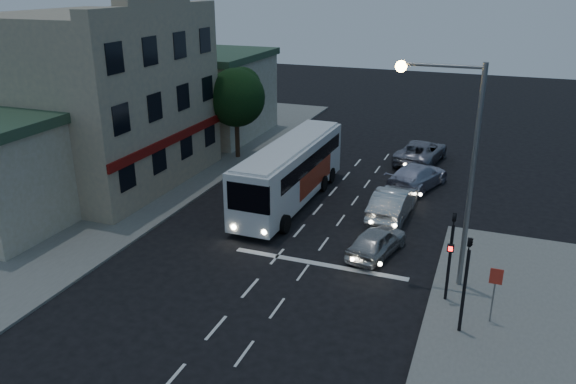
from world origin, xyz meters
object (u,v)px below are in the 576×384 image
at_px(traffic_signal_main, 451,246).
at_px(traffic_signal_side, 466,274).
at_px(car_sedan_a, 393,203).
at_px(streetlight, 457,152).
at_px(car_sedan_b, 417,176).
at_px(regulatory_sign, 495,286).
at_px(street_tree, 236,95).
at_px(car_sedan_c, 421,152).
at_px(tour_bus, 290,171).
at_px(car_suv, 377,241).

xyz_separation_m(traffic_signal_main, traffic_signal_side, (0.70, -1.98, 0.00)).
bearing_deg(car_sedan_a, streetlight, 120.89).
height_order(traffic_signal_main, traffic_signal_side, same).
relative_size(car_sedan_b, traffic_signal_main, 1.27).
xyz_separation_m(regulatory_sign, street_tree, (-17.51, 15.26, 2.90)).
height_order(car_sedan_b, car_sedan_c, car_sedan_c).
bearing_deg(car_sedan_b, car_sedan_c, -66.85).
xyz_separation_m(tour_bus, car_sedan_c, (5.81, 10.05, -1.10)).
bearing_deg(traffic_signal_main, car_suv, 138.53).
relative_size(car_sedan_b, streetlight, 0.58).
relative_size(car_sedan_c, traffic_signal_side, 1.37).
xyz_separation_m(car_sedan_c, regulatory_sign, (5.28, -18.79, 0.82)).
xyz_separation_m(car_sedan_b, streetlight, (2.78, -11.16, 4.98)).
relative_size(car_sedan_b, regulatory_sign, 2.37).
bearing_deg(street_tree, car_sedan_a, -28.38).
xyz_separation_m(traffic_signal_main, regulatory_sign, (1.70, -1.01, -0.82)).
relative_size(car_suv, streetlight, 0.44).
relative_size(car_sedan_c, streetlight, 0.62).
bearing_deg(streetlight, regulatory_sign, -51.25).
distance_m(tour_bus, traffic_signal_side, 14.01).
xyz_separation_m(car_sedan_b, traffic_signal_main, (3.04, -12.59, 1.66)).
height_order(car_sedan_c, traffic_signal_side, traffic_signal_side).
bearing_deg(street_tree, traffic_signal_side, -44.50).
bearing_deg(tour_bus, streetlight, -33.45).
height_order(car_sedan_c, regulatory_sign, regulatory_sign).
height_order(tour_bus, car_sedan_b, tour_bus).
bearing_deg(regulatory_sign, car_suv, 141.75).
bearing_deg(traffic_signal_main, car_sedan_b, 103.56).
distance_m(car_suv, traffic_signal_side, 6.71).
relative_size(car_sedan_a, streetlight, 0.54).
bearing_deg(car_sedan_b, traffic_signal_main, 120.76).
height_order(traffic_signal_side, regulatory_sign, traffic_signal_side).
bearing_deg(streetlight, car_sedan_a, 118.10).
height_order(car_sedan_a, regulatory_sign, regulatory_sign).
bearing_deg(traffic_signal_main, traffic_signal_side, -70.51).
bearing_deg(car_suv, street_tree, -29.06).
height_order(car_sedan_b, street_tree, street_tree).
bearing_deg(car_sedan_a, car_sedan_b, -93.43).
relative_size(traffic_signal_main, streetlight, 0.46).
bearing_deg(traffic_signal_main, tour_bus, 140.57).
relative_size(car_sedan_a, traffic_signal_side, 1.20).
bearing_deg(streetlight, traffic_signal_main, -79.80).
xyz_separation_m(tour_bus, traffic_signal_main, (9.39, -7.72, 0.54)).
bearing_deg(car_sedan_b, streetlight, 121.18).
xyz_separation_m(tour_bus, car_sedan_b, (6.35, 4.86, -1.13)).
distance_m(car_suv, car_sedan_c, 14.75).
xyz_separation_m(car_suv, traffic_signal_side, (4.12, -5.00, 1.75)).
relative_size(car_suv, traffic_signal_side, 0.96).
xyz_separation_m(car_sedan_c, streetlight, (3.32, -16.35, 4.95)).
relative_size(tour_bus, street_tree, 1.84).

